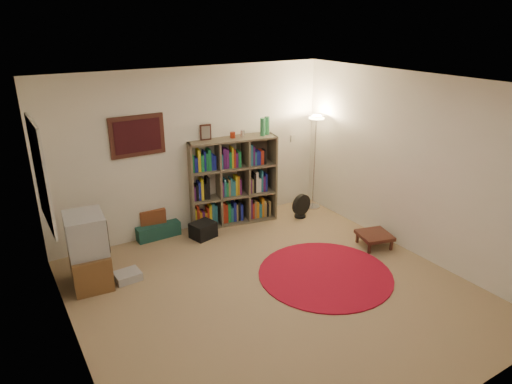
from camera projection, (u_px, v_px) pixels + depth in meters
room at (270, 196)px, 5.15m from camera, size 4.54×4.54×2.54m
bookshelf at (231, 182)px, 7.30m from camera, size 1.46×0.66×1.69m
floor_lamp at (316, 131)px, 7.60m from camera, size 0.38×0.38×1.65m
floor_fan at (301, 206)px, 7.61m from camera, size 0.36×0.21×0.41m
tv_stand at (89, 251)px, 5.63m from camera, size 0.51×0.68×0.94m
dvd_box at (128, 276)px, 5.84m from camera, size 0.33×0.28×0.11m
suitcase at (156, 228)px, 7.03m from camera, size 0.67×0.44×0.21m
wicker_basket at (152, 215)px, 6.98m from camera, size 0.42×0.33×0.22m
duffel_bag at (203, 230)px, 6.95m from camera, size 0.41×0.37×0.24m
red_rug at (325, 274)px, 5.97m from camera, size 1.75×1.75×0.02m
side_table at (375, 236)px, 6.65m from camera, size 0.54×0.54×0.20m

